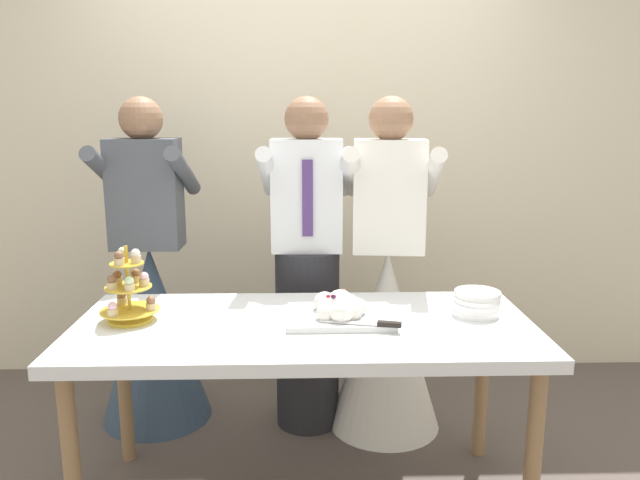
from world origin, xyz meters
TOP-DOWN VIEW (x-y plane):
  - rear_wall at (0.00, 1.40)m, footprint 5.20×0.10m
  - dessert_table at (0.00, 0.00)m, footprint 1.80×0.80m
  - cupcake_stand at (-0.69, 0.04)m, footprint 0.23×0.23m
  - main_cake_tray at (0.14, 0.03)m, footprint 0.43×0.33m
  - plate_stack at (0.70, 0.08)m, footprint 0.19×0.19m
  - person_groom at (0.02, 0.65)m, footprint 0.47×0.50m
  - person_bride at (0.41, 0.61)m, footprint 0.56×0.56m
  - person_guest at (-0.78, 0.73)m, footprint 0.56×0.56m

SIDE VIEW (x-z plane):
  - person_bride at x=0.41m, z-range -0.25..1.41m
  - person_guest at x=-0.78m, z-range -0.25..1.41m
  - dessert_table at x=0.00m, z-range 0.31..1.09m
  - person_groom at x=0.02m, z-range -0.08..1.58m
  - main_cake_tray at x=0.14m, z-range 0.76..0.88m
  - plate_stack at x=0.70m, z-range 0.77..0.87m
  - cupcake_stand at x=-0.69m, z-range 0.74..1.05m
  - rear_wall at x=0.00m, z-range 0.00..2.90m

